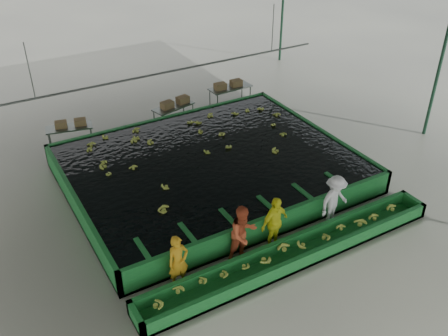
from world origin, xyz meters
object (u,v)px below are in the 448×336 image
worker_d (335,201)px  worker_a (178,262)px  flotation_tank (210,168)px  packing_table_right (230,96)px  box_stack_left (71,126)px  packing_table_left (71,136)px  box_stack_right (228,88)px  worker_c (274,223)px  box_stack_mid (175,105)px  sorting_trough (294,253)px  worker_b (243,234)px  packing_table_mid (174,115)px

worker_d → worker_a: bearing=170.4°
flotation_tank → packing_table_right: size_ratio=4.92×
worker_a → box_stack_left: size_ratio=1.34×
worker_a → packing_table_left: size_ratio=0.90×
flotation_tank → packing_table_left: bearing=126.1°
worker_a → packing_table_right: 12.02m
worker_d → packing_table_left: 11.13m
box_stack_right → worker_c: bearing=-112.8°
worker_a → worker_d: size_ratio=0.93×
flotation_tank → box_stack_mid: box_stack_mid is taller
flotation_tank → sorting_trough: flotation_tank is taller
packing_table_left → box_stack_right: (7.57, 0.08, 0.51)m
worker_b → worker_c: worker_b is taller
worker_a → sorting_trough: bearing=-15.5°
box_stack_left → worker_a: bearing=-88.2°
worker_a → packing_table_left: (-0.40, 9.44, -0.41)m
worker_b → box_stack_mid: size_ratio=1.36×
box_stack_mid → box_stack_right: (2.96, 0.41, 0.07)m
packing_table_mid → packing_table_right: 3.21m
packing_table_mid → packing_table_right: packing_table_right is taller
flotation_tank → packing_table_mid: (0.78, 4.79, -0.02)m
flotation_tank → packing_table_mid: 4.85m
packing_table_mid → box_stack_left: box_stack_left is taller
worker_c → box_stack_right: 10.33m
flotation_tank → packing_table_right: (3.95, 5.24, 0.01)m
worker_d → packing_table_left: worker_d is taller
worker_d → box_stack_left: (-5.79, 9.45, -0.05)m
flotation_tank → worker_a: (-3.35, -4.30, 0.38)m
worker_c → packing_table_left: 10.10m
worker_a → box_stack_left: (-0.30, 9.45, 0.01)m
worker_a → packing_table_mid: 9.99m
packing_table_left → packing_table_mid: packing_table_mid is taller
box_stack_mid → flotation_tank: bearing=-100.3°
sorting_trough → packing_table_left: (-3.74, 10.24, 0.17)m
packing_table_right → packing_table_left: bearing=-179.2°
worker_c → box_stack_right: (4.01, 9.52, 0.03)m
sorting_trough → packing_table_right: (3.95, 10.34, 0.21)m
sorting_trough → packing_table_left: size_ratio=5.44×
box_stack_right → box_stack_mid: bearing=-172.1°
worker_d → packing_table_mid: bearing=89.0°
packing_table_right → box_stack_left: box_stack_left is taller
box_stack_left → packing_table_mid: bearing=-4.7°
flotation_tank → sorting_trough: size_ratio=1.00×
sorting_trough → worker_c: bearing=102.4°
worker_a → worker_c: size_ratio=0.92×
worker_a → box_stack_mid: (4.22, 9.11, 0.03)m
worker_c → sorting_trough: bearing=-89.2°
worker_b → box_stack_right: (5.11, 9.52, -0.01)m
box_stack_left → box_stack_mid: size_ratio=0.90×
worker_b → box_stack_left: size_ratio=1.52×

